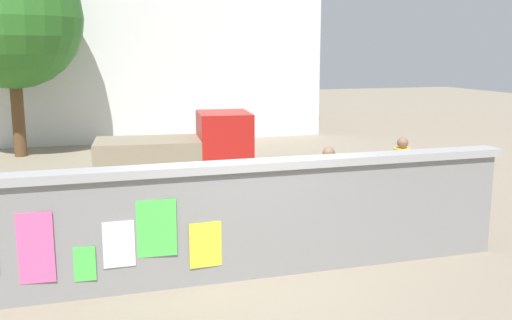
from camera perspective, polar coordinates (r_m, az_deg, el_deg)
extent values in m
plane|color=gray|center=(16.31, -8.58, -1.03)|extent=(60.00, 60.00, 0.00)
cube|color=gray|center=(8.51, -0.57, -6.25)|extent=(8.14, 0.30, 1.61)
cube|color=#9E9E9E|center=(8.30, -0.58, -0.53)|extent=(8.34, 0.42, 0.12)
cube|color=#F9599E|center=(8.07, -20.80, -8.08)|extent=(0.45, 0.04, 0.95)
cube|color=#4CD84C|center=(8.14, -16.45, -9.76)|extent=(0.29, 0.03, 0.47)
cube|color=silver|center=(8.08, -13.30, -8.06)|extent=(0.42, 0.01, 0.64)
cube|color=#4CD84C|center=(8.06, -9.72, -6.63)|extent=(0.54, 0.04, 0.80)
cube|color=yellow|center=(8.26, -4.97, -8.29)|extent=(0.46, 0.03, 0.66)
cylinder|color=black|center=(14.65, -3.08, -0.87)|extent=(0.72, 0.27, 0.70)
cylinder|color=black|center=(13.40, -2.31, -1.96)|extent=(0.72, 0.27, 0.70)
cylinder|color=black|center=(14.53, -12.90, -1.22)|extent=(0.72, 0.27, 0.70)
cylinder|color=black|center=(13.26, -13.06, -2.37)|extent=(0.72, 0.27, 0.70)
cube|color=red|center=(13.87, -3.15, 1.62)|extent=(1.35, 1.62, 1.50)
cube|color=gray|center=(13.80, -10.56, 0.14)|extent=(2.54, 1.74, 0.90)
cylinder|color=black|center=(9.83, -16.35, -7.43)|extent=(0.61, 0.20, 0.60)
cube|color=red|center=(9.67, -20.24, -6.25)|extent=(1.03, 0.41, 0.32)
cube|color=black|center=(9.60, -21.50, -5.33)|extent=(0.59, 0.31, 0.10)
cube|color=#262626|center=(9.66, -17.11, -4.39)|extent=(0.13, 0.56, 0.03)
cylinder|color=black|center=(12.88, 3.83, -2.59)|extent=(0.66, 0.05, 0.66)
cylinder|color=black|center=(13.29, 8.05, -2.25)|extent=(0.66, 0.05, 0.66)
cube|color=gold|center=(13.04, 5.99, -1.65)|extent=(0.95, 0.05, 0.06)
cylinder|color=gold|center=(13.05, 6.61, -0.66)|extent=(0.03, 0.03, 0.40)
cube|color=black|center=(13.01, 6.63, 0.20)|extent=(0.20, 0.08, 0.05)
cube|color=black|center=(12.78, 4.07, -0.17)|extent=(0.04, 0.44, 0.03)
cylinder|color=#BF6626|center=(10.56, 6.52, -5.23)|extent=(0.12, 0.12, 0.80)
cylinder|color=#BF6626|center=(10.58, 7.49, -5.23)|extent=(0.12, 0.12, 0.80)
cylinder|color=#D83F72|center=(10.40, 7.09, -1.52)|extent=(0.43, 0.43, 0.60)
sphere|color=#8C664C|center=(10.32, 7.15, 0.70)|extent=(0.22, 0.22, 0.22)
cylinder|color=#338CBF|center=(12.02, 14.19, -3.53)|extent=(0.12, 0.12, 0.80)
cylinder|color=#338CBF|center=(11.87, 13.71, -3.68)|extent=(0.12, 0.12, 0.80)
cylinder|color=yellow|center=(11.79, 14.10, -0.31)|extent=(0.45, 0.45, 0.60)
sphere|color=#8C664C|center=(11.72, 14.19, 1.66)|extent=(0.22, 0.22, 0.22)
cylinder|color=brown|center=(19.59, -22.32, 4.32)|extent=(0.38, 0.38, 2.75)
sphere|color=#2C6D23|center=(19.52, -22.94, 12.70)|extent=(4.27, 4.27, 4.27)
cube|color=silver|center=(24.68, -12.38, 12.10)|extent=(13.87, 7.00, 7.97)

